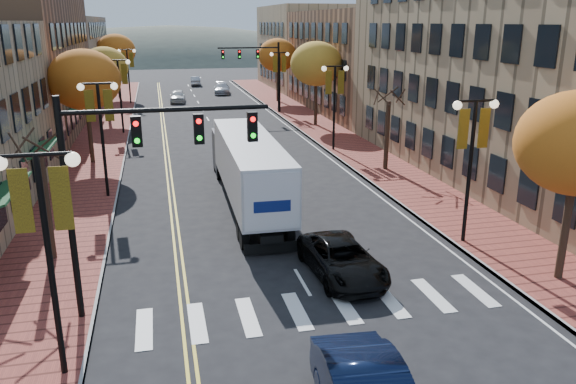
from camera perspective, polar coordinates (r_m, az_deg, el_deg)
ground at (r=17.05m, az=4.97°, el=-14.88°), size 200.00×200.00×0.00m
sidewalk_left at (r=47.27m, az=-18.25°, el=5.26°), size 4.00×85.00×0.15m
sidewalk_right at (r=49.02m, az=3.28°, el=6.47°), size 4.00×85.00×0.15m
building_left_far at (r=75.85m, az=-23.07°, el=12.46°), size 12.00×26.00×9.50m
building_right_near at (r=37.72m, az=25.47°, el=13.14°), size 15.00×28.00×15.00m
building_right_mid at (r=60.48m, az=9.64°, el=12.96°), size 15.00×24.00×10.00m
building_right_far at (r=81.18m, az=3.54°, el=14.48°), size 15.00×20.00×11.00m
tree_left_a at (r=23.15m, az=-23.32°, el=-1.36°), size 0.28×0.28×4.20m
tree_left_b at (r=38.13m, az=-19.98°, el=10.66°), size 4.48×4.48×7.21m
tree_left_c at (r=54.04m, az=-18.13°, el=11.99°), size 4.16×4.16×6.69m
tree_left_d at (r=71.93m, az=-17.09°, el=13.56°), size 4.61×4.61×7.42m
tree_right_b at (r=35.19m, az=10.01°, el=5.69°), size 0.28×0.28×4.20m
tree_right_c at (r=49.77m, az=2.89°, el=12.88°), size 4.48×4.48×7.21m
tree_right_d at (r=65.28m, az=-1.09°, el=13.72°), size 4.35×4.35×7.00m
lamp_left_a at (r=14.77m, az=-23.47°, el=-2.99°), size 1.96×0.36×6.05m
lamp_left_b at (r=30.22m, az=-18.51°, el=7.18°), size 1.96×0.36×6.05m
lamp_left_c at (r=48.03m, az=-16.77°, el=10.67°), size 1.96×0.36×6.05m
lamp_left_d at (r=65.95m, az=-15.96°, el=12.26°), size 1.96×0.36×6.05m
lamp_right_a at (r=23.65m, az=18.21°, el=4.69°), size 1.96×0.36×6.05m
lamp_right_b at (r=39.91m, az=4.76°, el=10.17°), size 1.96×0.36×6.05m
lamp_right_c at (r=57.23m, az=-0.86°, el=12.27°), size 1.96×0.36×6.05m
traffic_mast_near at (r=17.22m, az=-15.47°, el=2.72°), size 6.10×0.35×7.00m
traffic_mast_far at (r=56.78m, az=-2.91°, el=12.85°), size 6.10×0.34×7.00m
semi_truck at (r=28.28m, az=-4.24°, el=2.88°), size 2.60×14.55×3.63m
black_suv at (r=20.68m, az=5.52°, el=-6.81°), size 2.46×4.90×1.33m
car_far_white at (r=66.78m, az=-11.15°, el=9.54°), size 2.00×4.27×1.41m
car_far_silver at (r=73.93m, az=-6.72°, el=10.41°), size 2.52×4.95×1.38m
car_far_oncoming at (r=84.36m, az=-9.38°, el=11.08°), size 1.58×4.01×1.30m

